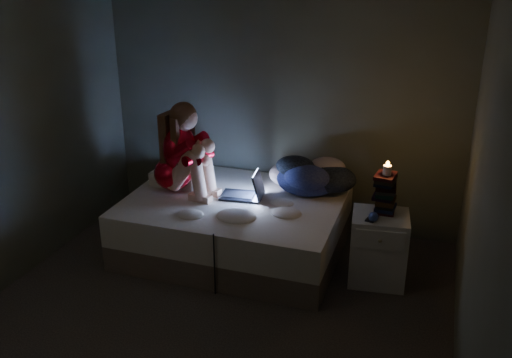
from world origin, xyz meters
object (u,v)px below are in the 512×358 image
at_px(nightstand, 378,248).
at_px(candle, 387,170).
at_px(phone, 371,218).
at_px(bed, 235,225).
at_px(laptop, 241,184).
at_px(woman, 172,147).

xyz_separation_m(nightstand, candle, (0.01, 0.08, 0.68)).
bearing_deg(nightstand, candle, 76.90).
bearing_deg(phone, nightstand, 71.12).
xyz_separation_m(bed, nightstand, (1.33, -0.10, 0.04)).
relative_size(bed, laptop, 5.11).
distance_m(woman, candle, 1.94).
bearing_deg(laptop, nightstand, -13.55).
height_order(laptop, candle, candle).
xyz_separation_m(bed, laptop, (0.05, 0.06, 0.40)).
relative_size(nightstand, candle, 7.72).
bearing_deg(laptop, phone, -18.15).
relative_size(woman, laptop, 2.33).
relative_size(candle, phone, 0.57).
bearing_deg(woman, phone, 2.67).
bearing_deg(woman, laptop, 14.26).
distance_m(woman, laptop, 0.72).
bearing_deg(woman, candle, 8.03).
bearing_deg(nightstand, laptop, 165.85).
height_order(bed, laptop, laptop).
relative_size(laptop, phone, 2.71).
bearing_deg(phone, candle, 84.99).
bearing_deg(bed, laptop, 50.85).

